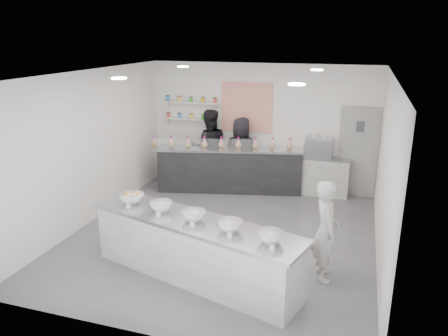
# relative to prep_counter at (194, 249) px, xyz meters

# --- Properties ---
(floor) EXTENTS (6.00, 6.00, 0.00)m
(floor) POSITION_rel_prep_counter_xyz_m (-0.03, 1.54, -0.48)
(floor) COLOR #515156
(floor) RESTS_ON ground
(ceiling) EXTENTS (6.00, 6.00, 0.00)m
(ceiling) POSITION_rel_prep_counter_xyz_m (-0.03, 1.54, 2.52)
(ceiling) COLOR white
(ceiling) RESTS_ON floor
(back_wall) EXTENTS (5.50, 0.00, 5.50)m
(back_wall) POSITION_rel_prep_counter_xyz_m (-0.03, 4.54, 1.02)
(back_wall) COLOR white
(back_wall) RESTS_ON floor
(left_wall) EXTENTS (0.00, 6.00, 6.00)m
(left_wall) POSITION_rel_prep_counter_xyz_m (-2.78, 1.54, 1.02)
(left_wall) COLOR white
(left_wall) RESTS_ON floor
(right_wall) EXTENTS (0.00, 6.00, 6.00)m
(right_wall) POSITION_rel_prep_counter_xyz_m (2.72, 1.54, 1.02)
(right_wall) COLOR white
(right_wall) RESTS_ON floor
(back_door) EXTENTS (0.88, 0.04, 2.10)m
(back_door) POSITION_rel_prep_counter_xyz_m (2.27, 4.51, 0.57)
(back_door) COLOR gray
(back_door) RESTS_ON floor
(pattern_panel) EXTENTS (1.25, 0.03, 1.20)m
(pattern_panel) POSITION_rel_prep_counter_xyz_m (-0.38, 4.51, 1.47)
(pattern_panel) COLOR red
(pattern_panel) RESTS_ON back_wall
(jar_shelf_lower) EXTENTS (1.45, 0.22, 0.04)m
(jar_shelf_lower) POSITION_rel_prep_counter_xyz_m (-1.78, 4.44, 1.12)
(jar_shelf_lower) COLOR silver
(jar_shelf_lower) RESTS_ON back_wall
(jar_shelf_upper) EXTENTS (1.45, 0.22, 0.04)m
(jar_shelf_upper) POSITION_rel_prep_counter_xyz_m (-1.78, 4.44, 1.54)
(jar_shelf_upper) COLOR silver
(jar_shelf_upper) RESTS_ON back_wall
(preserve_jars) EXTENTS (1.45, 0.10, 0.56)m
(preserve_jars) POSITION_rel_prep_counter_xyz_m (-1.78, 4.42, 1.40)
(preserve_jars) COLOR #C64033
(preserve_jars) RESTS_ON jar_shelf_lower
(downlight_0) EXTENTS (0.24, 0.24, 0.02)m
(downlight_0) POSITION_rel_prep_counter_xyz_m (-1.43, 0.54, 2.50)
(downlight_0) COLOR white
(downlight_0) RESTS_ON ceiling
(downlight_1) EXTENTS (0.24, 0.24, 0.02)m
(downlight_1) POSITION_rel_prep_counter_xyz_m (1.37, 0.54, 2.50)
(downlight_1) COLOR white
(downlight_1) RESTS_ON ceiling
(downlight_2) EXTENTS (0.24, 0.24, 0.02)m
(downlight_2) POSITION_rel_prep_counter_xyz_m (-1.43, 3.14, 2.50)
(downlight_2) COLOR white
(downlight_2) RESTS_ON ceiling
(downlight_3) EXTENTS (0.24, 0.24, 0.02)m
(downlight_3) POSITION_rel_prep_counter_xyz_m (1.37, 3.14, 2.50)
(downlight_3) COLOR white
(downlight_3) RESTS_ON ceiling
(prep_counter) EXTENTS (3.63, 1.76, 0.97)m
(prep_counter) POSITION_rel_prep_counter_xyz_m (0.00, 0.00, 0.00)
(prep_counter) COLOR #9B9A96
(prep_counter) RESTS_ON floor
(back_bar) EXTENTS (3.48, 1.39, 1.06)m
(back_bar) POSITION_rel_prep_counter_xyz_m (-0.63, 3.94, 0.05)
(back_bar) COLOR black
(back_bar) RESTS_ON floor
(sneeze_guard) EXTENTS (3.29, 0.78, 0.29)m
(sneeze_guard) POSITION_rel_prep_counter_xyz_m (-0.56, 3.65, 0.72)
(sneeze_guard) COLOR white
(sneeze_guard) RESTS_ON back_bar
(espresso_ledge) EXTENTS (1.22, 0.39, 0.90)m
(espresso_ledge) POSITION_rel_prep_counter_xyz_m (1.52, 4.32, -0.03)
(espresso_ledge) COLOR #9B9A96
(espresso_ledge) RESTS_ON floor
(espresso_machine) EXTENTS (0.61, 0.42, 0.46)m
(espresso_machine) POSITION_rel_prep_counter_xyz_m (1.40, 4.32, 0.65)
(espresso_machine) COLOR #93969E
(espresso_machine) RESTS_ON espresso_ledge
(cup_stacks) EXTENTS (0.24, 0.24, 0.36)m
(cup_stacks) POSITION_rel_prep_counter_xyz_m (1.31, 4.32, 0.60)
(cup_stacks) COLOR gray
(cup_stacks) RESTS_ON espresso_ledge
(prep_bowls) EXTENTS (2.99, 1.28, 0.15)m
(prep_bowls) POSITION_rel_prep_counter_xyz_m (0.00, 0.00, 0.56)
(prep_bowls) COLOR white
(prep_bowls) RESTS_ON prep_counter
(label_cards) EXTENTS (2.66, 0.04, 0.07)m
(label_cards) POSITION_rel_prep_counter_xyz_m (0.14, -0.49, 0.52)
(label_cards) COLOR white
(label_cards) RESTS_ON prep_counter
(cookie_bags) EXTENTS (3.68, 0.99, 0.27)m
(cookie_bags) POSITION_rel_prep_counter_xyz_m (-0.63, 3.94, 0.71)
(cookie_bags) COLOR pink
(cookie_bags) RESTS_ON back_bar
(woman_prep) EXTENTS (0.53, 0.66, 1.59)m
(woman_prep) POSITION_rel_prep_counter_xyz_m (1.90, 0.60, 0.31)
(woman_prep) COLOR beige
(woman_prep) RESTS_ON floor
(staff_left) EXTENTS (1.13, 1.02, 1.91)m
(staff_left) POSITION_rel_prep_counter_xyz_m (-1.23, 4.19, 0.47)
(staff_left) COLOR black
(staff_left) RESTS_ON floor
(staff_right) EXTENTS (0.90, 0.61, 1.77)m
(staff_right) POSITION_rel_prep_counter_xyz_m (-0.42, 4.19, 0.40)
(staff_right) COLOR black
(staff_right) RESTS_ON floor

